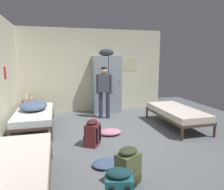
{
  "coord_description": "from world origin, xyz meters",
  "views": [
    {
      "loc": [
        -1.22,
        -4.31,
        1.78
      ],
      "look_at": [
        0.0,
        0.27,
        0.95
      ],
      "focal_mm": 33.67,
      "sensor_mm": 36.0,
      "label": 1
    }
  ],
  "objects_px": {
    "bed_left_front": "(15,167)",
    "lotion_bottle": "(31,97)",
    "bed_left_rear": "(34,115)",
    "clothes_pile_pink": "(110,132)",
    "person_traveler": "(104,88)",
    "shelf_unit": "(29,107)",
    "backpack_maroon": "(92,133)",
    "locker_bank": "(107,83)",
    "backpack_olive": "(128,167)",
    "water_bottle": "(26,96)",
    "bed_right": "(176,112)",
    "clothes_pile_denim": "(109,163)",
    "bedding_heap": "(34,106)"
  },
  "relations": [
    {
      "from": "clothes_pile_denim",
      "to": "shelf_unit",
      "type": "bearing_deg",
      "value": 115.38
    },
    {
      "from": "backpack_olive",
      "to": "lotion_bottle",
      "type": "bearing_deg",
      "value": 113.21
    },
    {
      "from": "lotion_bottle",
      "to": "bed_left_rear",
      "type": "bearing_deg",
      "value": -80.79
    },
    {
      "from": "shelf_unit",
      "to": "bedding_heap",
      "type": "relative_size",
      "value": 0.66
    },
    {
      "from": "clothes_pile_pink",
      "to": "water_bottle",
      "type": "bearing_deg",
      "value": 135.91
    },
    {
      "from": "bed_left_front",
      "to": "bedding_heap",
      "type": "distance_m",
      "value": 2.76
    },
    {
      "from": "bed_left_front",
      "to": "lotion_bottle",
      "type": "height_order",
      "value": "lotion_bottle"
    },
    {
      "from": "bed_left_rear",
      "to": "clothes_pile_denim",
      "type": "bearing_deg",
      "value": -58.8
    },
    {
      "from": "locker_bank",
      "to": "bed_left_front",
      "type": "bearing_deg",
      "value": -119.01
    },
    {
      "from": "backpack_olive",
      "to": "clothes_pile_pink",
      "type": "height_order",
      "value": "backpack_olive"
    },
    {
      "from": "bedding_heap",
      "to": "clothes_pile_denim",
      "type": "distance_m",
      "value": 2.78
    },
    {
      "from": "shelf_unit",
      "to": "backpack_maroon",
      "type": "bearing_deg",
      "value": -59.33
    },
    {
      "from": "locker_bank",
      "to": "clothes_pile_pink",
      "type": "relative_size",
      "value": 3.93
    },
    {
      "from": "shelf_unit",
      "to": "lotion_bottle",
      "type": "xyz_separation_m",
      "value": [
        0.07,
        -0.04,
        0.29
      ]
    },
    {
      "from": "bed_left_rear",
      "to": "backpack_olive",
      "type": "xyz_separation_m",
      "value": [
        1.51,
        -2.83,
        -0.12
      ]
    },
    {
      "from": "locker_bank",
      "to": "bed_right",
      "type": "bearing_deg",
      "value": -54.11
    },
    {
      "from": "backpack_maroon",
      "to": "lotion_bottle",
      "type": "bearing_deg",
      "value": 119.87
    },
    {
      "from": "bed_left_rear",
      "to": "clothes_pile_pink",
      "type": "xyz_separation_m",
      "value": [
        1.75,
        -0.85,
        -0.32
      ]
    },
    {
      "from": "locker_bank",
      "to": "shelf_unit",
      "type": "relative_size",
      "value": 3.63
    },
    {
      "from": "locker_bank",
      "to": "clothes_pile_pink",
      "type": "distance_m",
      "value": 2.33
    },
    {
      "from": "backpack_maroon",
      "to": "clothes_pile_denim",
      "type": "distance_m",
      "value": 0.94
    },
    {
      "from": "bed_right",
      "to": "backpack_maroon",
      "type": "bearing_deg",
      "value": -164.46
    },
    {
      "from": "clothes_pile_pink",
      "to": "bed_right",
      "type": "bearing_deg",
      "value": 4.69
    },
    {
      "from": "bedding_heap",
      "to": "backpack_maroon",
      "type": "xyz_separation_m",
      "value": [
        1.25,
        -1.45,
        -0.34
      ]
    },
    {
      "from": "bedding_heap",
      "to": "backpack_maroon",
      "type": "height_order",
      "value": "bedding_heap"
    },
    {
      "from": "clothes_pile_denim",
      "to": "bed_left_rear",
      "type": "bearing_deg",
      "value": 121.2
    },
    {
      "from": "bedding_heap",
      "to": "person_traveler",
      "type": "xyz_separation_m",
      "value": [
        1.94,
        0.46,
        0.33
      ]
    },
    {
      "from": "bed_left_rear",
      "to": "lotion_bottle",
      "type": "relative_size",
      "value": 12.43
    },
    {
      "from": "lotion_bottle",
      "to": "backpack_maroon",
      "type": "bearing_deg",
      "value": -60.13
    },
    {
      "from": "person_traveler",
      "to": "lotion_bottle",
      "type": "xyz_separation_m",
      "value": [
        -2.11,
        0.55,
        -0.29
      ]
    },
    {
      "from": "bedding_heap",
      "to": "clothes_pile_pink",
      "type": "bearing_deg",
      "value": -28.1
    },
    {
      "from": "bedding_heap",
      "to": "water_bottle",
      "type": "bearing_deg",
      "value": 106.46
    },
    {
      "from": "bed_right",
      "to": "bedding_heap",
      "type": "height_order",
      "value": "bedding_heap"
    },
    {
      "from": "person_traveler",
      "to": "lotion_bottle",
      "type": "distance_m",
      "value": 2.2
    },
    {
      "from": "bed_right",
      "to": "bedding_heap",
      "type": "bearing_deg",
      "value": 167.58
    },
    {
      "from": "backpack_olive",
      "to": "clothes_pile_denim",
      "type": "relative_size",
      "value": 0.98
    },
    {
      "from": "shelf_unit",
      "to": "water_bottle",
      "type": "relative_size",
      "value": 2.38
    },
    {
      "from": "backpack_maroon",
      "to": "backpack_olive",
      "type": "relative_size",
      "value": 1.0
    },
    {
      "from": "bed_right",
      "to": "bed_left_front",
      "type": "xyz_separation_m",
      "value": [
        -3.58,
        -1.96,
        0.0
      ]
    },
    {
      "from": "bedding_heap",
      "to": "water_bottle",
      "type": "xyz_separation_m",
      "value": [
        -0.32,
        1.08,
        0.08
      ]
    },
    {
      "from": "bed_left_front",
      "to": "water_bottle",
      "type": "relative_size",
      "value": 7.94
    },
    {
      "from": "bed_left_front",
      "to": "clothes_pile_pink",
      "type": "xyz_separation_m",
      "value": [
        1.75,
        1.81,
        -0.32
      ]
    },
    {
      "from": "backpack_olive",
      "to": "clothes_pile_denim",
      "type": "xyz_separation_m",
      "value": [
        -0.14,
        0.57,
        -0.22
      ]
    },
    {
      "from": "person_traveler",
      "to": "lotion_bottle",
      "type": "height_order",
      "value": "person_traveler"
    },
    {
      "from": "backpack_maroon",
      "to": "water_bottle",
      "type": "bearing_deg",
      "value": 121.8
    },
    {
      "from": "locker_bank",
      "to": "backpack_olive",
      "type": "relative_size",
      "value": 3.76
    },
    {
      "from": "shelf_unit",
      "to": "clothes_pile_pink",
      "type": "xyz_separation_m",
      "value": [
        2.0,
        -2.0,
        -0.28
      ]
    },
    {
      "from": "bed_left_rear",
      "to": "clothes_pile_denim",
      "type": "relative_size",
      "value": 3.4
    },
    {
      "from": "bed_right",
      "to": "lotion_bottle",
      "type": "height_order",
      "value": "lotion_bottle"
    },
    {
      "from": "shelf_unit",
      "to": "water_bottle",
      "type": "height_order",
      "value": "water_bottle"
    }
  ]
}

